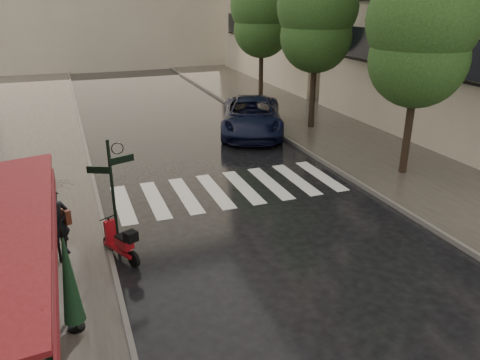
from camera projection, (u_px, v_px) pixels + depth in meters
ground at (192, 306)px, 10.28m from camera, size 120.00×120.00×0.00m
sidewalk_near at (9, 160)px, 19.21m from camera, size 6.00×60.00×0.12m
sidewalk_far at (323, 126)px, 24.05m from camera, size 5.50×60.00×0.12m
curb_near at (87, 151)px, 20.21m from camera, size 0.12×60.00×0.16m
curb_far at (274, 131)px, 23.13m from camera, size 0.12×60.00×0.16m
crosswalk at (229, 189)px, 16.47m from camera, size 7.85×3.20×0.01m
signpost at (113, 188)px, 11.82m from camera, size 1.17×0.29×3.10m
tree_near at (422, 28)px, 15.81m from camera, size 3.80×3.80×7.99m
tree_mid at (317, 13)px, 21.76m from camera, size 3.80×3.80×8.34m
tree_far at (262, 11)px, 27.96m from camera, size 3.80×3.80×8.16m
pedestrian_with_umbrella at (52, 195)px, 11.50m from camera, size 1.42×1.43×2.52m
scooter at (121, 243)px, 11.92m from camera, size 0.84×1.43×1.02m
parked_car at (252, 116)px, 22.82m from camera, size 4.90×6.78×1.71m
parasol_back at (69, 277)px, 8.97m from camera, size 0.42×0.42×2.26m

